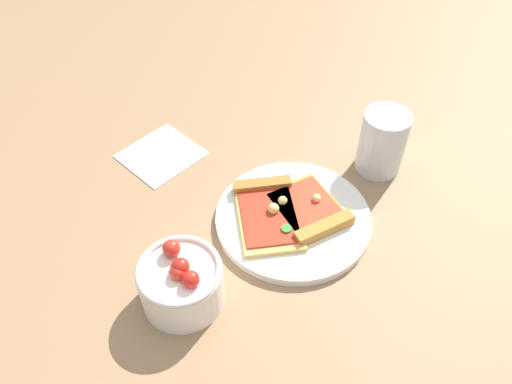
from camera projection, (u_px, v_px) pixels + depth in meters
name	position (u px, v px, depth m)	size (l,w,h in m)	color
ground_plane	(314.00, 227.00, 0.79)	(2.40, 2.40, 0.00)	#93704C
plate	(293.00, 218.00, 0.80)	(0.24, 0.24, 0.01)	white
pizza_slice_near	(308.00, 213.00, 0.79)	(0.10, 0.12, 0.02)	gold
pizza_slice_far	(267.00, 210.00, 0.79)	(0.14, 0.17, 0.02)	#E5B256
salad_bowl	(181.00, 282.00, 0.68)	(0.11, 0.11, 0.09)	white
soda_glass	(382.00, 143.00, 0.85)	(0.08, 0.08, 0.11)	silver
paper_napkin	(161.00, 154.00, 0.91)	(0.13, 0.12, 0.00)	white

